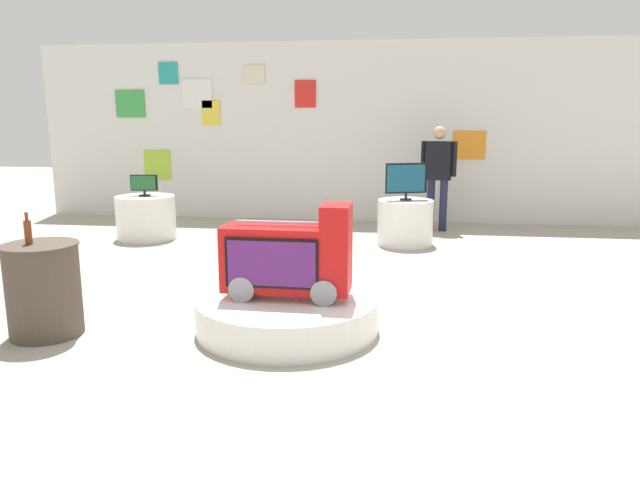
{
  "coord_description": "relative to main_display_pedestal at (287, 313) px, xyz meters",
  "views": [
    {
      "loc": [
        0.53,
        -5.07,
        1.76
      ],
      "look_at": [
        -0.15,
        0.0,
        0.7
      ],
      "focal_mm": 33.34,
      "sensor_mm": 36.0,
      "label": 1
    }
  ],
  "objects": [
    {
      "name": "ground_plane",
      "position": [
        0.38,
        0.38,
        -0.14
      ],
      "size": [
        30.0,
        30.0,
        0.0
      ],
      "primitive_type": "plane",
      "color": "#A8A091"
    },
    {
      "name": "back_wall_display",
      "position": [
        0.36,
        5.56,
        1.37
      ],
      "size": [
        11.64,
        0.13,
        3.01
      ],
      "color": "silver",
      "rests_on": "ground"
    },
    {
      "name": "main_display_pedestal",
      "position": [
        0.0,
        0.0,
        0.0
      ],
      "size": [
        1.53,
        1.53,
        0.28
      ],
      "primitive_type": "cylinder",
      "color": "white",
      "rests_on": "ground"
    },
    {
      "name": "novelty_firetruck_tv",
      "position": [
        0.02,
        -0.01,
        0.47
      ],
      "size": [
        1.06,
        0.44,
        0.79
      ],
      "color": "gray",
      "rests_on": "main_display_pedestal"
    },
    {
      "name": "display_pedestal_left_rear",
      "position": [
        -2.79,
        3.54,
        0.17
      ],
      "size": [
        0.86,
        0.86,
        0.63
      ],
      "primitive_type": "cylinder",
      "color": "white",
      "rests_on": "ground"
    },
    {
      "name": "tv_on_left_rear",
      "position": [
        -2.8,
        3.54,
        0.66
      ],
      "size": [
        0.39,
        0.17,
        0.31
      ],
      "color": "black",
      "rests_on": "display_pedestal_left_rear"
    },
    {
      "name": "display_pedestal_center_rear",
      "position": [
        1.0,
        3.62,
        0.17
      ],
      "size": [
        0.78,
        0.78,
        0.63
      ],
      "primitive_type": "cylinder",
      "color": "white",
      "rests_on": "ground"
    },
    {
      "name": "tv_on_center_rear",
      "position": [
        1.0,
        3.62,
        0.78
      ],
      "size": [
        0.58,
        0.23,
        0.51
      ],
      "color": "black",
      "rests_on": "display_pedestal_center_rear"
    },
    {
      "name": "side_table_round",
      "position": [
        -1.95,
        -0.38,
        0.25
      ],
      "size": [
        0.6,
        0.6,
        0.76
      ],
      "color": "#4C4238",
      "rests_on": "ground"
    },
    {
      "name": "bottle_on_side_table",
      "position": [
        -2.02,
        -0.4,
        0.73
      ],
      "size": [
        0.06,
        0.06,
        0.26
      ],
      "color": "brown",
      "rests_on": "side_table_round"
    },
    {
      "name": "shopper_browsing_near_truck",
      "position": [
        1.5,
        4.75,
        0.81
      ],
      "size": [
        0.54,
        0.29,
        1.63
      ],
      "color": "#1E233F",
      "rests_on": "ground"
    }
  ]
}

